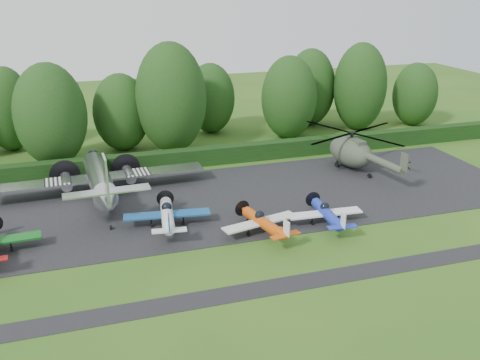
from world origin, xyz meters
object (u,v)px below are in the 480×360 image
object	(u,v)px
light_plane_orange	(263,222)
light_plane_blue	(327,214)
helicopter	(351,149)
transport_plane	(99,179)
sign_board	(405,137)
light_plane_white	(167,215)

from	to	relation	value
light_plane_orange	light_plane_blue	xyz separation A→B (m)	(5.93, 0.08, -0.03)
helicopter	transport_plane	bearing A→B (deg)	-170.93
light_plane_blue	sign_board	xyz separation A→B (m)	(20.04, 18.39, 0.06)
light_plane_white	light_plane_blue	world-z (taller)	light_plane_white
light_plane_orange	light_plane_white	bearing A→B (deg)	166.98
transport_plane	helicopter	distance (m)	27.57
transport_plane	light_plane_orange	distance (m)	17.78
transport_plane	light_plane_orange	xyz separation A→B (m)	(12.58, -12.54, -0.81)
light_plane_orange	transport_plane	bearing A→B (deg)	148.26
light_plane_white	light_plane_orange	bearing A→B (deg)	-33.42
light_plane_orange	helicopter	xyz separation A→B (m)	(14.98, 12.65, 1.21)
light_plane_orange	helicopter	world-z (taller)	helicopter
transport_plane	sign_board	bearing A→B (deg)	11.11
helicopter	sign_board	bearing A→B (deg)	36.72
light_plane_white	helicopter	bearing A→B (deg)	14.54
sign_board	light_plane_blue	bearing A→B (deg)	-145.30
light_plane_orange	sign_board	world-z (taller)	light_plane_orange
light_plane_white	helicopter	xyz separation A→B (m)	(22.46, 8.97, 1.11)
transport_plane	helicopter	bearing A→B (deg)	2.61
light_plane_white	helicopter	distance (m)	24.21
light_plane_blue	helicopter	bearing A→B (deg)	50.85
light_plane_white	light_plane_blue	distance (m)	13.89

